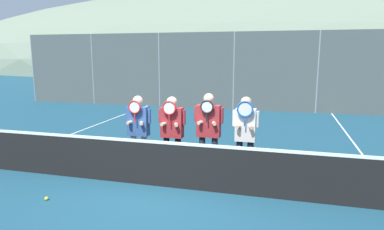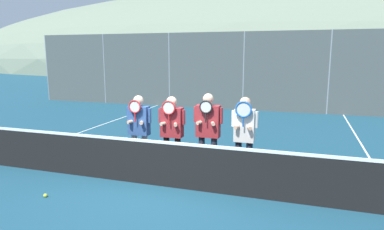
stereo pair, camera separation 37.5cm
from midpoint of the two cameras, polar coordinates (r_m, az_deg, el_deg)
ground_plane at (r=7.00m, az=-4.22°, el=-11.66°), size 120.00×120.00×0.00m
hill_distant at (r=69.73m, az=16.28°, el=7.69°), size 143.29×79.60×27.86m
clubhouse_building at (r=25.13m, az=9.21°, el=8.71°), size 16.29×5.50×3.94m
fence_back at (r=16.03m, az=9.27°, el=7.20°), size 22.11×0.06×3.59m
tennis_net at (r=6.83m, az=-4.28°, el=-7.92°), size 11.71×0.09×1.03m
court_line_left_sideline at (r=11.61m, az=-18.66°, el=-3.27°), size 0.05×16.00×0.01m
court_line_right_sideline at (r=9.54m, az=28.84°, el=-6.89°), size 0.05×16.00×0.01m
player_leftmost at (r=7.67m, az=-7.46°, el=-1.78°), size 0.60×0.34×1.70m
player_center_left at (r=7.41m, az=-1.94°, el=-2.09°), size 0.61×0.34×1.70m
player_center_right at (r=7.25m, az=4.16°, el=-2.00°), size 0.63×0.34×1.78m
player_rightmost at (r=7.03m, az=10.23°, el=-2.75°), size 0.54×0.34×1.75m
car_far_left at (r=20.88m, az=-6.48°, el=5.42°), size 4.27×1.97×1.71m
car_left_of_center at (r=19.15m, az=6.85°, el=5.05°), size 4.31×1.91×1.76m
car_center at (r=18.95m, az=22.32°, el=4.18°), size 4.65×1.96×1.66m
tennis_ball_on_court at (r=6.92m, az=-21.81°, el=-12.36°), size 0.07×0.07×0.07m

